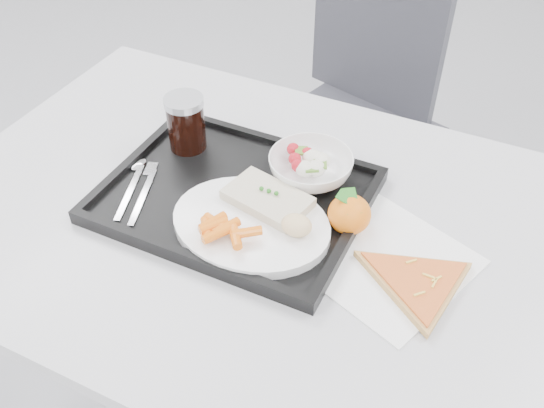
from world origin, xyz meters
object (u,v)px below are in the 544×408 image
cola_glass (186,122)px  table (267,244)px  salad_bowl (311,167)px  tangerine (349,214)px  dinner_plate (251,224)px  pizza_slice (417,282)px  tray (235,197)px  chair (358,97)px

cola_glass → table: bearing=-24.5°
salad_bowl → tangerine: tangerine is taller
dinner_plate → salad_bowl: bearing=77.7°
salad_bowl → pizza_slice: salad_bowl is taller
cola_glass → tangerine: cola_glass is taller
dinner_plate → tangerine: tangerine is taller
dinner_plate → pizza_slice: 0.28m
pizza_slice → dinner_plate: bearing=-178.0°
table → tangerine: 0.17m
tray → tangerine: tangerine is taller
tray → dinner_plate: dinner_plate is taller
tray → tangerine: bearing=5.1°
table → cola_glass: cola_glass is taller
tray → pizza_slice: 0.35m
chair → tangerine: (0.22, -0.73, 0.25)m
table → tangerine: (0.14, 0.03, 0.10)m
chair → table: bearing=-83.6°
table → salad_bowl: size_ratio=7.89×
tangerine → dinner_plate: bearing=-149.8°
tray → tangerine: (0.21, 0.02, 0.03)m
tray → salad_bowl: size_ratio=2.96×
chair → dinner_plate: (0.08, -0.81, 0.24)m
tray → cola_glass: cola_glass is taller
tangerine → chair: bearing=107.0°
chair → tray: (0.02, -0.75, 0.22)m
cola_glass → pizza_slice: (0.50, -0.14, -0.06)m
chair → salad_bowl: 0.70m
table → pizza_slice: size_ratio=4.74×
chair → cola_glass: chair is taller
table → chair: chair is taller
tray → pizza_slice: bearing=-8.9°
chair → salad_bowl: bearing=-79.7°
dinner_plate → tangerine: bearing=30.2°
tangerine → tray: bearing=-174.9°
tray → salad_bowl: 0.15m
table → tray: size_ratio=2.67×
chair → cola_glass: (-0.13, -0.66, 0.28)m
table → dinner_plate: bearing=-94.9°
dinner_plate → tangerine: size_ratio=3.28×
tangerine → pizza_slice: bearing=-27.5°
table → tray: 0.10m
pizza_slice → cola_glass: bearing=164.2°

